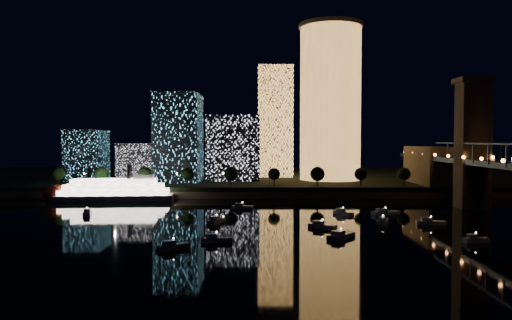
# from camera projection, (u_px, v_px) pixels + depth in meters

# --- Properties ---
(ground) EXTENTS (520.00, 520.00, 0.00)m
(ground) POSITION_uv_depth(u_px,v_px,m) (319.00, 232.00, 142.58)
(ground) COLOR black
(ground) RESTS_ON ground
(far_bank) EXTENTS (420.00, 160.00, 5.00)m
(far_bank) POSITION_uv_depth(u_px,v_px,m) (287.00, 179.00, 302.33)
(far_bank) COLOR black
(far_bank) RESTS_ON ground
(seawall) EXTENTS (420.00, 6.00, 3.00)m
(seawall) POSITION_uv_depth(u_px,v_px,m) (297.00, 195.00, 224.44)
(seawall) COLOR #6B5E4C
(seawall) RESTS_ON ground
(tower_cylindrical) EXTENTS (34.00, 34.00, 82.37)m
(tower_cylindrical) POSITION_uv_depth(u_px,v_px,m) (330.00, 102.00, 264.97)
(tower_cylindrical) COLOR #F9A94F
(tower_cylindrical) RESTS_ON far_bank
(tower_rectangular) EXTENTS (19.98, 19.98, 63.58)m
(tower_rectangular) POSITION_uv_depth(u_px,v_px,m) (275.00, 122.00, 289.99)
(tower_rectangular) COLOR #F9A94F
(tower_rectangular) RESTS_ON far_bank
(midrise_blocks) EXTENTS (101.02, 34.82, 44.74)m
(midrise_blocks) POSITION_uv_depth(u_px,v_px,m) (179.00, 146.00, 260.45)
(midrise_blocks) COLOR silver
(midrise_blocks) RESTS_ON far_bank
(riverboat) EXTENTS (54.54, 15.49, 16.22)m
(riverboat) POSITION_uv_depth(u_px,v_px,m) (109.00, 191.00, 215.46)
(riverboat) COLOR silver
(riverboat) RESTS_ON ground
(motorboats) EXTENTS (121.66, 74.27, 2.78)m
(motorboats) POSITION_uv_depth(u_px,v_px,m) (304.00, 222.00, 154.46)
(motorboats) COLOR silver
(motorboats) RESTS_ON ground
(esplanade_trees) EXTENTS (166.03, 6.80, 8.90)m
(esplanade_trees) POSITION_uv_depth(u_px,v_px,m) (222.00, 174.00, 230.17)
(esplanade_trees) COLOR black
(esplanade_trees) RESTS_ON far_bank
(street_lamps) EXTENTS (132.70, 0.70, 5.65)m
(street_lamps) POSITION_uv_depth(u_px,v_px,m) (223.00, 176.00, 236.23)
(street_lamps) COLOR black
(street_lamps) RESTS_ON far_bank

